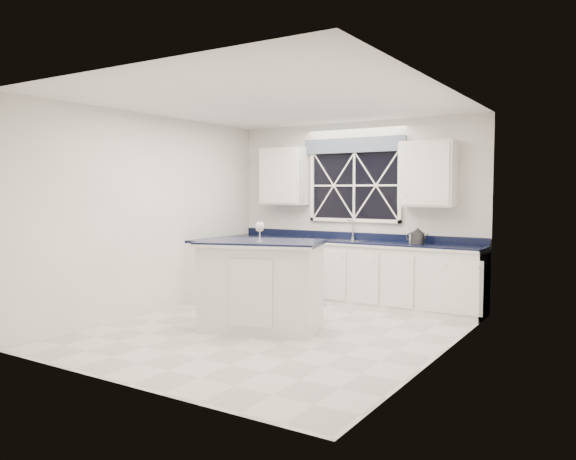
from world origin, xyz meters
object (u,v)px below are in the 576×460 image
Objects in this scene: faucet at (352,229)px; wine_glass at (260,227)px; dishwasher at (284,270)px; kettle at (417,236)px; soap_bottle at (412,237)px; island at (261,285)px.

faucet is 2.27m from wine_glass.
kettle reaches higher than dishwasher.
kettle is 0.21m from soap_bottle.
dishwasher is at bearing 115.67° from wine_glass.
island is at bearing -94.50° from faucet.
wine_glass reaches higher than dishwasher.
dishwasher is 2.72× the size of faucet.
wine_glass is (0.06, -0.12, 0.70)m from island.
dishwasher is 2.45m from wine_glass.
faucet is at bearing 10.02° from dishwasher.
dishwasher is at bearing 178.03° from kettle.
island is at bearing -124.88° from kettle.
wine_glass is (1.00, -2.07, 0.83)m from dishwasher.
wine_glass is 1.49× the size of soap_bottle.
kettle is (1.07, -0.16, -0.06)m from faucet.
wine_glass reaches higher than island.
island is 2.46m from soap_bottle.
kettle reaches higher than soap_bottle.
faucet reaches higher than soap_bottle.
kettle is at bearing 40.47° from island.
kettle is (1.24, 1.98, 0.50)m from island.
island is at bearing -64.44° from dishwasher.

